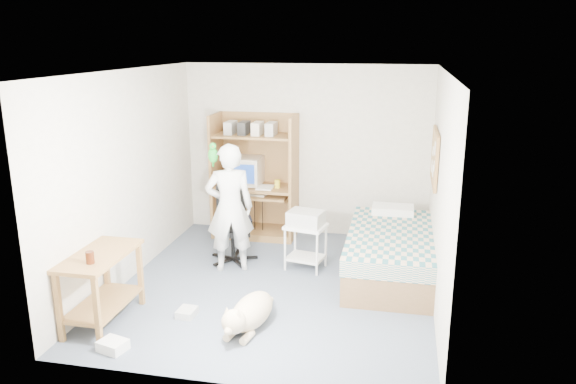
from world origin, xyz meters
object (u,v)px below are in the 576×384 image
object	(u,v)px
computer_hutch	(256,181)
office_chair	(233,235)
printer_cart	(306,240)
bed	(390,253)
side_desk	(101,277)
person	(230,208)
dog	(249,313)

from	to	relation	value
computer_hutch	office_chair	xyz separation A→B (m)	(-0.04, -1.05, -0.47)
printer_cart	computer_hutch	bearing A→B (deg)	141.19
bed	side_desk	distance (m)	3.39
computer_hutch	person	size ratio (longest dim) A/B	1.11
dog	bed	bearing A→B (deg)	61.32
side_desk	dog	xyz separation A→B (m)	(1.51, 0.17, -0.32)
office_chair	person	bearing A→B (deg)	-97.74
side_desk	office_chair	size ratio (longest dim) A/B	1.02
side_desk	dog	distance (m)	1.55
dog	printer_cart	size ratio (longest dim) A/B	1.80
bed	dog	size ratio (longest dim) A/B	1.93
bed	side_desk	bearing A→B (deg)	-147.50
bed	office_chair	world-z (taller)	office_chair
side_desk	printer_cart	world-z (taller)	side_desk
bed	side_desk	size ratio (longest dim) A/B	2.02
bed	dog	distance (m)	2.13
office_chair	printer_cart	world-z (taller)	office_chair
computer_hutch	side_desk	distance (m)	3.08
computer_hutch	printer_cart	bearing A→B (deg)	-50.15
bed	printer_cart	size ratio (longest dim) A/B	3.47
person	printer_cart	distance (m)	1.04
person	dog	distance (m)	1.68
dog	person	bearing A→B (deg)	124.43
side_desk	printer_cart	size ratio (longest dim) A/B	1.72
bed	person	world-z (taller)	person
side_desk	dog	bearing A→B (deg)	6.29
office_chair	dog	world-z (taller)	office_chair
bed	person	distance (m)	2.06
computer_hutch	dog	world-z (taller)	computer_hutch
computer_hutch	office_chair	bearing A→B (deg)	-92.43
bed	dog	world-z (taller)	bed
person	computer_hutch	bearing A→B (deg)	-109.63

